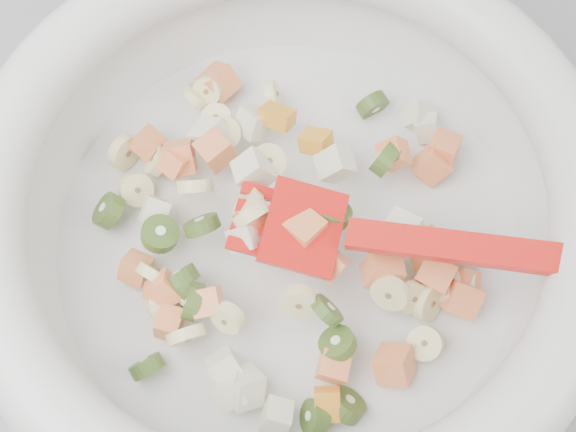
# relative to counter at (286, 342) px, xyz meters

# --- Properties ---
(counter) EXTENTS (2.00, 0.60, 0.90)m
(counter) POSITION_rel_counter_xyz_m (0.00, 0.00, 0.00)
(counter) COLOR gray
(counter) RESTS_ON ground
(mixing_bowl) EXTENTS (0.46, 0.44, 0.12)m
(mixing_bowl) POSITION_rel_counter_xyz_m (0.01, -0.04, 0.52)
(mixing_bowl) COLOR silver
(mixing_bowl) RESTS_ON counter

